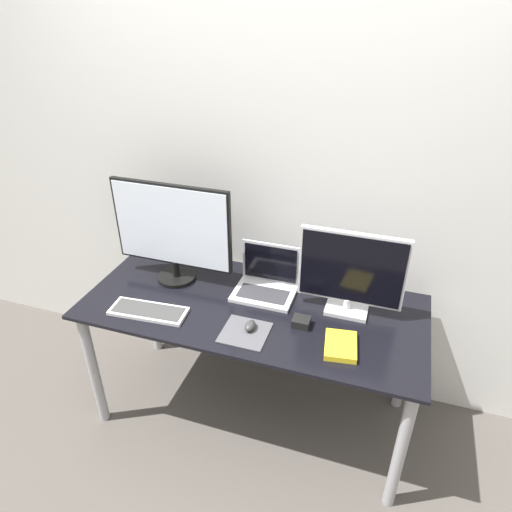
{
  "coord_description": "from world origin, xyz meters",
  "views": [
    {
      "loc": [
        0.58,
        -1.33,
        2.08
      ],
      "look_at": [
        0.01,
        0.39,
        1.01
      ],
      "focal_mm": 32.0,
      "sensor_mm": 36.0,
      "label": 1
    }
  ],
  "objects_px": {
    "monitor_right": "(351,273)",
    "keyboard": "(148,311)",
    "monitor_left": "(172,231)",
    "power_brick": "(301,322)",
    "mouse": "(250,326)",
    "book": "(341,346)",
    "laptop": "(267,281)"
  },
  "relations": [
    {
      "from": "keyboard",
      "to": "power_brick",
      "type": "relative_size",
      "value": 4.78
    },
    {
      "from": "keyboard",
      "to": "power_brick",
      "type": "distance_m",
      "value": 0.73
    },
    {
      "from": "book",
      "to": "keyboard",
      "type": "bearing_deg",
      "value": -177.5
    },
    {
      "from": "power_brick",
      "to": "keyboard",
      "type": "bearing_deg",
      "value": -169.22
    },
    {
      "from": "monitor_left",
      "to": "power_brick",
      "type": "relative_size",
      "value": 7.95
    },
    {
      "from": "mouse",
      "to": "book",
      "type": "distance_m",
      "value": 0.41
    },
    {
      "from": "monitor_left",
      "to": "monitor_right",
      "type": "height_order",
      "value": "monitor_left"
    },
    {
      "from": "mouse",
      "to": "book",
      "type": "height_order",
      "value": "mouse"
    },
    {
      "from": "monitor_left",
      "to": "laptop",
      "type": "bearing_deg",
      "value": 5.22
    },
    {
      "from": "keyboard",
      "to": "mouse",
      "type": "distance_m",
      "value": 0.5
    },
    {
      "from": "monitor_left",
      "to": "power_brick",
      "type": "distance_m",
      "value": 0.79
    },
    {
      "from": "mouse",
      "to": "book",
      "type": "xyz_separation_m",
      "value": [
        0.41,
        0.01,
        -0.01
      ]
    },
    {
      "from": "monitor_right",
      "to": "power_brick",
      "type": "distance_m",
      "value": 0.32
    },
    {
      "from": "book",
      "to": "power_brick",
      "type": "distance_m",
      "value": 0.22
    },
    {
      "from": "laptop",
      "to": "keyboard",
      "type": "bearing_deg",
      "value": -143.44
    },
    {
      "from": "monitor_right",
      "to": "keyboard",
      "type": "height_order",
      "value": "monitor_right"
    },
    {
      "from": "monitor_right",
      "to": "keyboard",
      "type": "distance_m",
      "value": 0.97
    },
    {
      "from": "book",
      "to": "mouse",
      "type": "bearing_deg",
      "value": -178.96
    },
    {
      "from": "book",
      "to": "power_brick",
      "type": "bearing_deg",
      "value": 153.95
    },
    {
      "from": "monitor_right",
      "to": "laptop",
      "type": "distance_m",
      "value": 0.45
    },
    {
      "from": "monitor_left",
      "to": "power_brick",
      "type": "bearing_deg",
      "value": -13.7
    },
    {
      "from": "book",
      "to": "power_brick",
      "type": "relative_size",
      "value": 2.51
    },
    {
      "from": "monitor_right",
      "to": "laptop",
      "type": "xyz_separation_m",
      "value": [
        -0.41,
        0.04,
        -0.16
      ]
    },
    {
      "from": "keyboard",
      "to": "mouse",
      "type": "xyz_separation_m",
      "value": [
        0.5,
        0.03,
        0.01
      ]
    },
    {
      "from": "mouse",
      "to": "monitor_right",
      "type": "bearing_deg",
      "value": 35.42
    },
    {
      "from": "book",
      "to": "monitor_left",
      "type": "bearing_deg",
      "value": 163.49
    },
    {
      "from": "keyboard",
      "to": "mouse",
      "type": "height_order",
      "value": "mouse"
    },
    {
      "from": "laptop",
      "to": "mouse",
      "type": "xyz_separation_m",
      "value": [
        0.02,
        -0.32,
        -0.03
      ]
    },
    {
      "from": "mouse",
      "to": "laptop",
      "type": "bearing_deg",
      "value": 93.91
    },
    {
      "from": "monitor_right",
      "to": "keyboard",
      "type": "bearing_deg",
      "value": -160.8
    },
    {
      "from": "monitor_left",
      "to": "power_brick",
      "type": "height_order",
      "value": "monitor_left"
    },
    {
      "from": "mouse",
      "to": "power_brick",
      "type": "relative_size",
      "value": 0.93
    }
  ]
}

